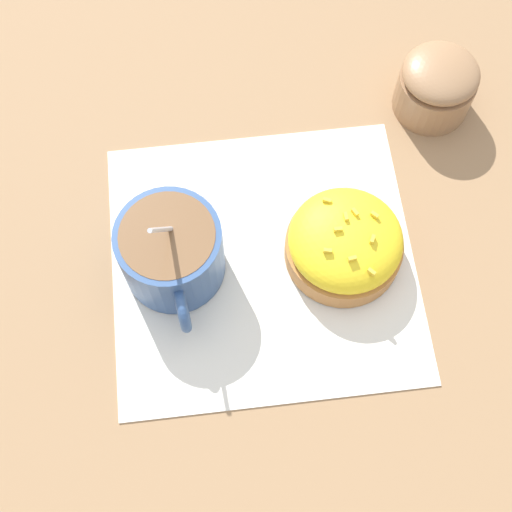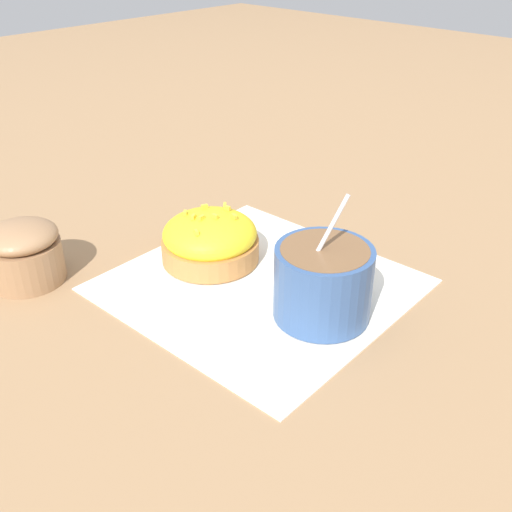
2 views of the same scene
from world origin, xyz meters
TOP-DOWN VIEW (x-y plane):
  - ground_plane at (0.00, 0.00)m, footprint 3.00×3.00m
  - paper_napkin at (0.00, 0.00)m, footprint 0.28×0.27m
  - coffee_cup at (0.08, 0.00)m, footprint 0.09×0.12m
  - frosted_pastry at (-0.07, 0.00)m, footprint 0.10×0.10m
  - sugar_bowl at (-0.18, -0.15)m, footprint 0.07×0.07m

SIDE VIEW (x-z plane):
  - ground_plane at x=0.00m, z-range 0.00..0.00m
  - paper_napkin at x=0.00m, z-range 0.00..0.00m
  - frosted_pastry at x=-0.07m, z-range 0.00..0.05m
  - sugar_bowl at x=-0.18m, z-range 0.00..0.06m
  - coffee_cup at x=0.08m, z-range -0.02..0.10m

